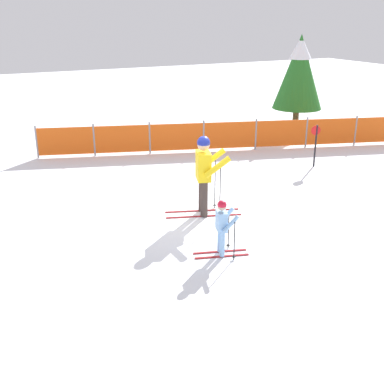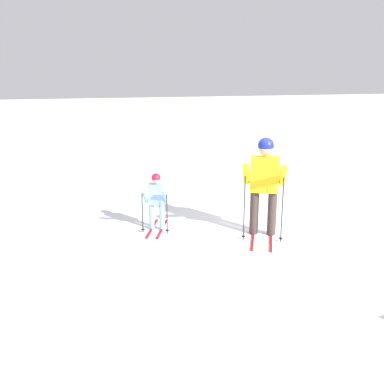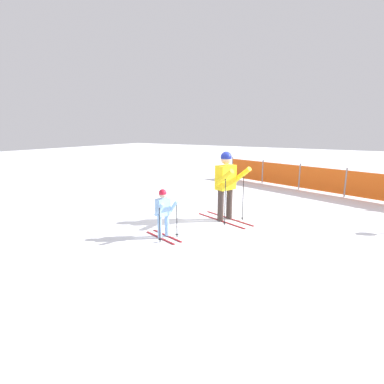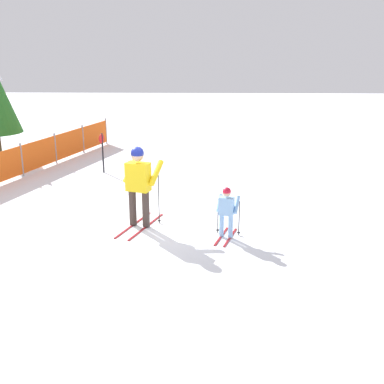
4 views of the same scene
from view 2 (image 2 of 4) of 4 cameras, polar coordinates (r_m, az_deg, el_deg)
The scene contains 3 objects.
ground_plane at distance 9.11m, azimuth 9.08°, elevation -5.00°, with size 60.00×60.00×0.00m, color white.
skier_adult at distance 8.76m, azimuth 8.59°, elevation 1.65°, with size 1.74×1.00×1.82m.
skier_child at distance 9.07m, azimuth -4.26°, elevation -0.65°, with size 1.06×0.58×1.11m.
Camera 2 is at (8.01, -2.89, 3.23)m, focal length 45.00 mm.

